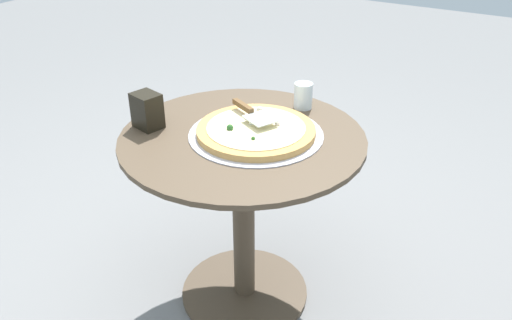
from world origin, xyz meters
TOP-DOWN VIEW (x-y plane):
  - ground_plane at (0.00, 0.00)m, footprint 10.00×10.00m
  - patio_table at (0.00, 0.00)m, footprint 0.81×0.81m
  - pizza_on_tray at (-0.04, -0.03)m, footprint 0.44×0.44m
  - pizza_server at (0.01, -0.08)m, footprint 0.21×0.14m
  - drinking_cup at (-0.07, -0.30)m, footprint 0.07×0.07m
  - napkin_dispenser at (0.31, 0.10)m, footprint 0.11×0.09m

SIDE VIEW (x-z plane):
  - ground_plane at x=0.00m, z-range 0.00..0.00m
  - patio_table at x=0.00m, z-range 0.13..0.82m
  - pizza_on_tray at x=-0.04m, z-range 0.68..0.73m
  - drinking_cup at x=-0.07m, z-range 0.69..0.78m
  - pizza_server at x=0.01m, z-range 0.73..0.75m
  - napkin_dispenser at x=0.31m, z-range 0.69..0.81m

